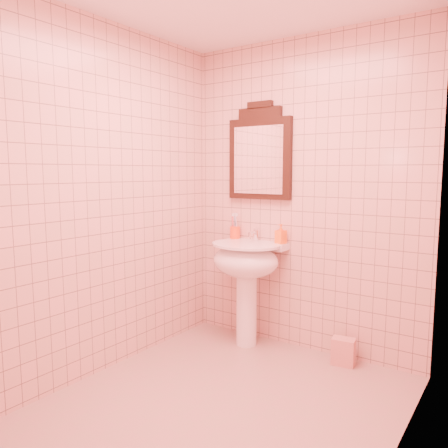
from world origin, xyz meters
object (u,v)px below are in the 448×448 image
Objects in this scene: soap_dispenser at (281,234)px; towel at (343,352)px; pedestal_sink at (246,268)px; mirror at (260,155)px; toothbrush_cup at (235,232)px.

soap_dispenser reaches higher than towel.
mirror is at bearing 90.00° from pedestal_sink.
mirror is 0.69m from soap_dispenser.
mirror is 4.04× the size of toothbrush_cup.
pedestal_sink is at bearing -36.92° from toothbrush_cup.
pedestal_sink is 1.07× the size of mirror.
toothbrush_cup is at bearing 143.08° from pedestal_sink.
soap_dispenser reaches higher than pedestal_sink.
pedestal_sink is 0.40m from soap_dispenser.
towel is (0.81, 0.09, -0.56)m from pedestal_sink.
pedestal_sink is at bearing -131.20° from soap_dispenser.
pedestal_sink is 4.25× the size of towel.
towel is at bearing -7.76° from mirror.
toothbrush_cup is 1.24× the size of soap_dispenser.
toothbrush_cup is at bearing -170.57° from mirror.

